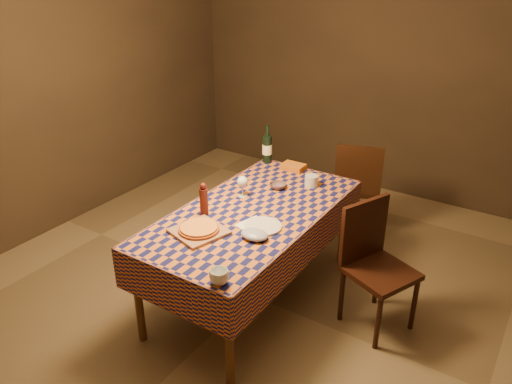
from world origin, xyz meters
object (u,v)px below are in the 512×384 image
Objects in this scene: pizza at (199,228)px; chair_far at (358,183)px; bowl at (278,186)px; dining_table at (252,220)px; chair_right at (373,258)px; cutting_board at (199,231)px; wine_bottle at (267,148)px; white_plate at (263,226)px.

chair_far is (0.39, 1.85, -0.28)m from pizza.
pizza is 2.71× the size of bowl.
chair_right is (0.86, 0.25, -0.17)m from dining_table.
cutting_board is at bearing -102.01° from chair_far.
wine_bottle reaches higher than white_plate.
pizza is 1.35m from wine_bottle.
cutting_board is 0.44m from white_plate.
wine_bottle reaches higher than chair_far.
white_plate is 1.57m from chair_far.
wine_bottle is (-0.28, 1.32, 0.12)m from cutting_board.
bowl is 0.95m from chair_right.
dining_table is 7.04× the size of white_plate.
bowl is (-0.04, 0.43, 0.10)m from dining_table.
pizza reaches higher than dining_table.
chair_right is at bearing -11.20° from bowl.
dining_table is 5.14× the size of pizza.
wine_bottle is 1.31× the size of white_plate.
chair_far is at bearing 87.26° from white_plate.
chair_right is at bearing 32.36° from white_plate.
wine_bottle is at bearing 154.41° from chair_right.
cutting_board is 1.22× the size of white_plate.
cutting_board is 0.93× the size of wine_bottle.
wine_bottle is (-0.41, 0.86, 0.20)m from dining_table.
bowl is at bearing 168.80° from chair_right.
cutting_board is 1.24m from chair_right.
white_plate is 0.82m from chair_right.
chair_right is (0.89, -0.18, -0.27)m from bowl.
dining_table is 0.97m from wine_bottle.
chair_far is 1.00× the size of chair_right.
pizza is 0.90m from bowl.
pizza reaches higher than white_plate.
wine_bottle is at bearing -141.99° from chair_far.
dining_table is at bearing 75.03° from cutting_board.
bowl is 1.04m from chair_far.
white_plate is at bearing -147.64° from chair_right.
pizza is at bearing -77.87° from wine_bottle.
bowl reaches higher than dining_table.
wine_bottle reaches higher than pizza.
pizza is at bearing -97.13° from cutting_board.
cutting_board is 2.41× the size of bowl.
white_plate is at bearing -68.59° from bowl.
wine_bottle is at bearing 102.13° from pizza.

